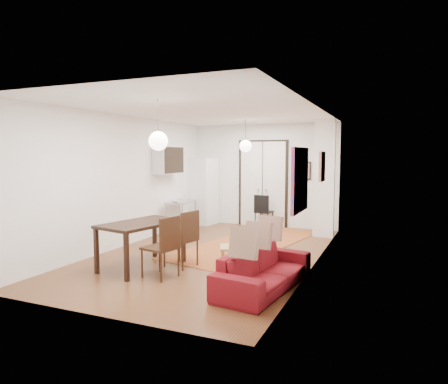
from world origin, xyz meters
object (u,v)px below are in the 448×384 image
at_px(coffee_table, 244,249).
at_px(dining_chair_far, 163,240).
at_px(black_side_chair, 265,208).
at_px(dining_chair_near, 183,233).
at_px(sofa, 264,270).
at_px(kitchen_counter, 181,212).
at_px(fridge, 203,191).
at_px(dining_table, 142,227).

height_order(coffee_table, dining_chair_far, dining_chair_far).
distance_m(dining_chair_far, black_side_chair, 4.94).
xyz_separation_m(coffee_table, dining_chair_near, (-1.08, -0.30, 0.27)).
bearing_deg(coffee_table, dining_chair_near, -164.49).
distance_m(sofa, dining_chair_near, 1.92).
relative_size(sofa, black_side_chair, 2.15).
bearing_deg(kitchen_counter, coffee_table, -51.06).
relative_size(kitchen_counter, dining_chair_near, 1.09).
relative_size(sofa, dining_chair_far, 1.95).
distance_m(sofa, fridge, 5.93).
bearing_deg(coffee_table, dining_table, -155.80).
relative_size(kitchen_counter, black_side_chair, 1.20).
height_order(sofa, black_side_chair, black_side_chair).
xyz_separation_m(sofa, coffee_table, (-0.69, 0.98, 0.04)).
height_order(sofa, dining_chair_far, dining_chair_far).
xyz_separation_m(fridge, dining_chair_near, (1.62, -4.15, -0.37)).
relative_size(dining_chair_near, dining_chair_far, 1.00).
relative_size(coffee_table, dining_table, 0.59).
bearing_deg(dining_table, coffee_table, 24.20).
relative_size(sofa, fridge, 1.04).
bearing_deg(dining_chair_near, kitchen_counter, -138.36).
height_order(sofa, fridge, fridge).
bearing_deg(kitchen_counter, dining_table, -80.62).
relative_size(dining_chair_near, black_side_chair, 1.10).
xyz_separation_m(kitchen_counter, fridge, (0.01, 1.32, 0.46)).
bearing_deg(dining_chair_near, sofa, 80.74).
distance_m(coffee_table, black_side_chair, 4.03).
bearing_deg(dining_chair_near, fridge, -146.98).
relative_size(fridge, black_side_chair, 2.06).
xyz_separation_m(coffee_table, fridge, (-2.70, 3.85, 0.64)).
relative_size(fridge, dining_chair_far, 1.88).
bearing_deg(dining_chair_far, kitchen_counter, -143.52).
relative_size(coffee_table, fridge, 0.50).
height_order(dining_chair_far, black_side_chair, dining_chair_far).
bearing_deg(dining_chair_far, sofa, 102.46).
distance_m(fridge, dining_chair_near, 4.46).
bearing_deg(dining_table, kitchen_counter, 107.38).
bearing_deg(dining_table, black_side_chair, 79.59).
bearing_deg(sofa, coffee_table, 43.10).
bearing_deg(kitchen_counter, sofa, -53.94).
height_order(dining_chair_near, dining_chair_far, same).
bearing_deg(fridge, dining_table, -69.55).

